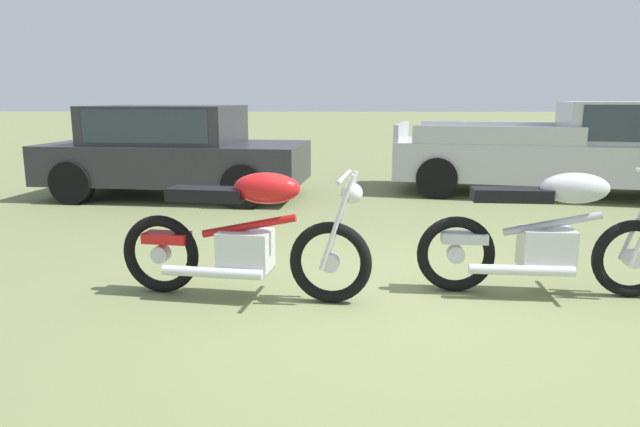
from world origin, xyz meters
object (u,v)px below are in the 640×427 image
(motorcycle_red, at_px, (246,237))
(motorcycle_silver, at_px, (548,235))
(pickup_truck_silver, at_px, (573,149))
(car_charcoal, at_px, (172,146))

(motorcycle_red, height_order, motorcycle_silver, same)
(motorcycle_silver, relative_size, pickup_truck_silver, 0.38)
(motorcycle_silver, bearing_deg, pickup_truck_silver, 70.74)
(motorcycle_silver, relative_size, car_charcoal, 0.48)
(motorcycle_red, xyz_separation_m, motorcycle_silver, (2.38, 0.13, -0.00))
(car_charcoal, bearing_deg, pickup_truck_silver, 8.93)
(motorcycle_silver, bearing_deg, motorcycle_red, -172.44)
(motorcycle_red, xyz_separation_m, pickup_truck_silver, (4.52, 4.99, 0.26))
(motorcycle_red, bearing_deg, pickup_truck_silver, 56.77)
(motorcycle_red, height_order, pickup_truck_silver, pickup_truck_silver)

